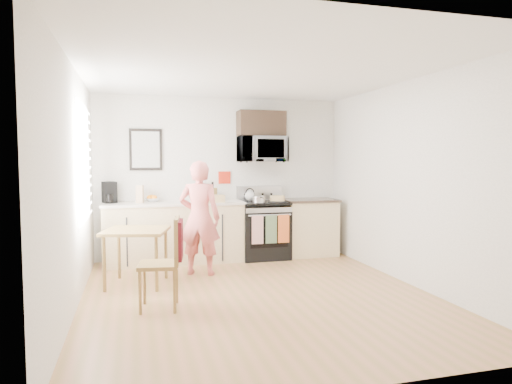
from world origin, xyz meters
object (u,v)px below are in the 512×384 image
object	(u,v)px
person	(200,218)
range	(264,231)
chair	(172,250)
microwave	(262,149)
dining_table	(136,236)
cake	(277,199)

from	to	relation	value
person	range	bearing A→B (deg)	-123.58
person	chair	bearing A→B (deg)	91.56
microwave	person	size ratio (longest dim) A/B	0.48
microwave	dining_table	xyz separation A→B (m)	(-2.00, -1.23, -1.13)
dining_table	chair	bearing A→B (deg)	-71.17
chair	microwave	bearing A→B (deg)	62.92
person	cake	world-z (taller)	person
person	chair	size ratio (longest dim) A/B	1.62
microwave	cake	bearing A→B (deg)	-59.07
chair	cake	distance (m)	2.72
chair	person	bearing A→B (deg)	78.94
range	cake	world-z (taller)	range
dining_table	chair	distance (m)	1.11
dining_table	microwave	bearing A→B (deg)	31.68
microwave	cake	world-z (taller)	microwave
person	dining_table	xyz separation A→B (m)	(-0.85, -0.32, -0.16)
microwave	cake	size ratio (longest dim) A/B	2.62
range	microwave	distance (m)	1.33
range	chair	bearing A→B (deg)	-126.95
chair	cake	bearing A→B (deg)	56.34
chair	cake	xyz separation A→B (m)	(1.82, 2.00, 0.34)
range	chair	size ratio (longest dim) A/B	1.19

